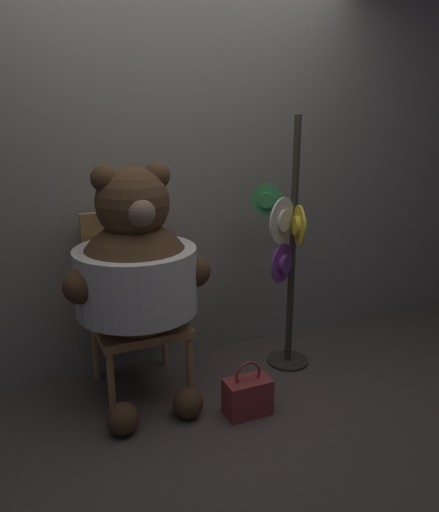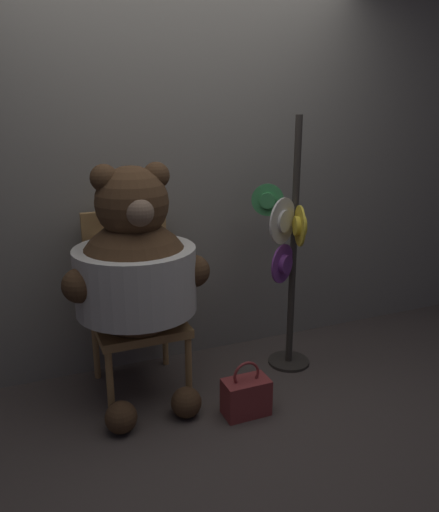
{
  "view_description": "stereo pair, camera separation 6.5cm",
  "coord_description": "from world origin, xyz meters",
  "px_view_note": "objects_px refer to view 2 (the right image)",
  "views": [
    {
      "loc": [
        -1.03,
        -2.39,
        1.68
      ],
      "look_at": [
        0.14,
        0.24,
        0.83
      ],
      "focal_mm": 35.0,
      "sensor_mm": 36.0,
      "label": 1
    },
    {
      "loc": [
        -0.97,
        -2.42,
        1.68
      ],
      "look_at": [
        0.14,
        0.24,
        0.83
      ],
      "focal_mm": 35.0,
      "sensor_mm": 36.0,
      "label": 2
    }
  ],
  "objects_px": {
    "chair": "(134,300)",
    "hat_display_rack": "(287,255)",
    "teddy_bear": "(136,272)",
    "handbag_on_ground": "(246,396)"
  },
  "relations": [
    {
      "from": "hat_display_rack",
      "to": "handbag_on_ground",
      "type": "bearing_deg",
      "value": -140.03
    },
    {
      "from": "teddy_bear",
      "to": "handbag_on_ground",
      "type": "relative_size",
      "value": 4.26
    },
    {
      "from": "chair",
      "to": "teddy_bear",
      "type": "xyz_separation_m",
      "value": [
        -0.02,
        -0.19,
        0.24
      ]
    },
    {
      "from": "teddy_bear",
      "to": "hat_display_rack",
      "type": "distance_m",
      "value": 0.97
    },
    {
      "from": "chair",
      "to": "hat_display_rack",
      "type": "height_order",
      "value": "hat_display_rack"
    },
    {
      "from": "chair",
      "to": "hat_display_rack",
      "type": "distance_m",
      "value": 1.0
    },
    {
      "from": "hat_display_rack",
      "to": "handbag_on_ground",
      "type": "relative_size",
      "value": 5.0
    },
    {
      "from": "teddy_bear",
      "to": "hat_display_rack",
      "type": "relative_size",
      "value": 0.85
    },
    {
      "from": "handbag_on_ground",
      "to": "chair",
      "type": "bearing_deg",
      "value": 129.15
    },
    {
      "from": "teddy_bear",
      "to": "hat_display_rack",
      "type": "bearing_deg",
      "value": -0.66
    }
  ]
}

